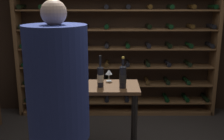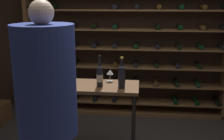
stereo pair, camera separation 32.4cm
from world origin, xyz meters
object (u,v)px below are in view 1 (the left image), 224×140
at_px(wine_glass_stemmed_right, 65,78).
at_px(person_guest_blue_shirt, 59,110).
at_px(tasting_table, 96,97).
at_px(wine_bottle_gold_foil, 100,76).
at_px(wine_bottle_green_slim, 58,79).
at_px(wine_glass_stemmed_center, 109,73).
at_px(wine_bottle_red_label, 123,76).
at_px(wine_rack, 117,56).

bearing_deg(wine_glass_stemmed_right, person_guest_blue_shirt, -83.54).
bearing_deg(tasting_table, wine_bottle_gold_foil, -42.73).
bearing_deg(wine_bottle_green_slim, wine_glass_stemmed_right, 57.52).
distance_m(person_guest_blue_shirt, wine_bottle_green_slim, 0.89).
xyz_separation_m(tasting_table, wine_bottle_green_slim, (-0.43, -0.15, 0.27)).
bearing_deg(wine_glass_stemmed_right, wine_bottle_green_slim, -122.48).
distance_m(person_guest_blue_shirt, wine_glass_stemmed_center, 1.27).
height_order(person_guest_blue_shirt, wine_bottle_green_slim, person_guest_blue_shirt).
bearing_deg(wine_bottle_green_slim, wine_bottle_gold_foil, 11.59).
height_order(wine_bottle_red_label, wine_glass_stemmed_center, wine_bottle_red_label).
distance_m(wine_rack, wine_bottle_green_slim, 1.76).
bearing_deg(wine_bottle_gold_foil, wine_rack, 81.47).
relative_size(wine_rack, tasting_table, 3.29).
bearing_deg(tasting_table, wine_bottle_red_label, -15.10).
height_order(tasting_table, wine_glass_stemmed_right, wine_glass_stemmed_right).
bearing_deg(person_guest_blue_shirt, wine_bottle_red_label, -86.67).
relative_size(person_guest_blue_shirt, wine_bottle_gold_foil, 5.24).
bearing_deg(wine_bottle_gold_foil, person_guest_blue_shirt, -107.31).
bearing_deg(wine_glass_stemmed_right, wine_bottle_gold_foil, -1.13).
bearing_deg(wine_rack, wine_bottle_red_label, -88.73).
height_order(wine_bottle_gold_foil, wine_glass_stemmed_right, wine_bottle_gold_foil).
bearing_deg(wine_bottle_gold_foil, wine_glass_stemmed_center, 67.28).
distance_m(wine_rack, wine_bottle_gold_foil, 1.53).
relative_size(wine_rack, wine_glass_stemmed_center, 22.94).
distance_m(person_guest_blue_shirt, wine_glass_stemmed_right, 0.99).
height_order(wine_rack, wine_bottle_gold_foil, wine_rack).
relative_size(wine_bottle_gold_foil, wine_bottle_green_slim, 1.07).
distance_m(wine_rack, wine_glass_stemmed_center, 1.29).
bearing_deg(person_guest_blue_shirt, tasting_table, -69.14).
bearing_deg(wine_glass_stemmed_center, wine_rack, 84.20).
bearing_deg(wine_glass_stemmed_center, person_guest_blue_shirt, -108.38).
height_order(wine_bottle_green_slim, wine_glass_stemmed_center, wine_bottle_green_slim).
height_order(person_guest_blue_shirt, wine_bottle_gold_foil, person_guest_blue_shirt).
bearing_deg(wine_bottle_green_slim, wine_glass_stemmed_center, 29.69).
bearing_deg(tasting_table, wine_bottle_green_slim, -160.30).
bearing_deg(person_guest_blue_shirt, wine_bottle_green_slim, -44.07).
xyz_separation_m(wine_bottle_gold_foil, wine_glass_stemmed_center, (0.10, 0.23, -0.02)).
height_order(wine_bottle_red_label, wine_glass_stemmed_right, wine_bottle_red_label).
relative_size(wine_bottle_gold_foil, wine_glass_stemmed_right, 2.48).
distance_m(wine_rack, wine_glass_stemmed_right, 1.64).
relative_size(tasting_table, wine_glass_stemmed_right, 6.84).
height_order(tasting_table, wine_bottle_red_label, wine_bottle_red_label).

